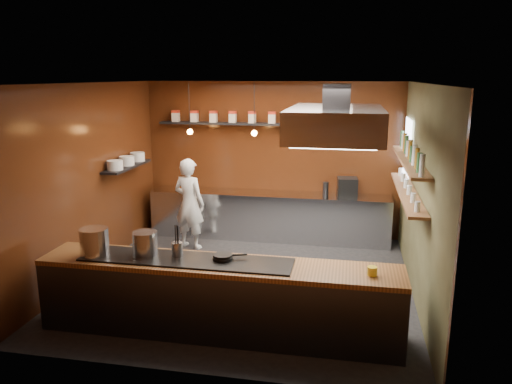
% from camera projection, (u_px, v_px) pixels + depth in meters
% --- Properties ---
extents(floor, '(5.00, 5.00, 0.00)m').
position_uv_depth(floor, '(246.00, 281.00, 7.72)').
color(floor, black).
rests_on(floor, ground).
extents(back_wall, '(5.00, 0.00, 5.00)m').
position_uv_depth(back_wall, '(272.00, 160.00, 9.76)').
color(back_wall, '#351609').
rests_on(back_wall, ground).
extents(left_wall, '(0.00, 5.00, 5.00)m').
position_uv_depth(left_wall, '(90.00, 180.00, 7.83)').
color(left_wall, '#351609').
rests_on(left_wall, ground).
extents(right_wall, '(0.00, 5.00, 5.00)m').
position_uv_depth(right_wall, '(422.00, 194.00, 6.92)').
color(right_wall, '#413F24').
rests_on(right_wall, ground).
extents(ceiling, '(5.00, 5.00, 0.00)m').
position_uv_depth(ceiling, '(245.00, 83.00, 7.03)').
color(ceiling, silver).
rests_on(ceiling, back_wall).
extents(window_pane, '(0.00, 1.00, 1.00)m').
position_uv_depth(window_pane, '(407.00, 148.00, 8.46)').
color(window_pane, white).
rests_on(window_pane, right_wall).
extents(prep_counter, '(4.60, 0.65, 0.90)m').
position_uv_depth(prep_counter, '(269.00, 216.00, 9.69)').
color(prep_counter, silver).
rests_on(prep_counter, floor).
extents(pass_counter, '(4.40, 0.72, 0.94)m').
position_uv_depth(pass_counter, '(218.00, 298.00, 6.08)').
color(pass_counter, '#38383D').
rests_on(pass_counter, floor).
extents(tin_shelf, '(2.60, 0.26, 0.04)m').
position_uv_depth(tin_shelf, '(225.00, 123.00, 9.63)').
color(tin_shelf, black).
rests_on(tin_shelf, back_wall).
extents(plate_shelf, '(0.30, 1.40, 0.04)m').
position_uv_depth(plate_shelf, '(127.00, 166.00, 8.75)').
color(plate_shelf, black).
rests_on(plate_shelf, left_wall).
extents(bottle_shelf_upper, '(0.26, 2.80, 0.04)m').
position_uv_depth(bottle_shelf_upper, '(409.00, 160.00, 7.14)').
color(bottle_shelf_upper, '#925D3A').
rests_on(bottle_shelf_upper, right_wall).
extents(bottle_shelf_lower, '(0.26, 2.80, 0.04)m').
position_uv_depth(bottle_shelf_lower, '(407.00, 192.00, 7.24)').
color(bottle_shelf_lower, '#925D3A').
rests_on(bottle_shelf_lower, right_wall).
extents(extractor_hood, '(1.20, 2.00, 0.72)m').
position_uv_depth(extractor_hood, '(336.00, 123.00, 6.52)').
color(extractor_hood, '#38383D').
rests_on(extractor_hood, ceiling).
extents(pendant_left, '(0.10, 0.10, 0.95)m').
position_uv_depth(pendant_left, '(190.00, 129.00, 9.11)').
color(pendant_left, black).
rests_on(pendant_left, ceiling).
extents(pendant_right, '(0.10, 0.10, 0.95)m').
position_uv_depth(pendant_right, '(254.00, 130.00, 8.89)').
color(pendant_right, black).
rests_on(pendant_right, ceiling).
extents(storage_tins, '(2.43, 0.13, 0.22)m').
position_uv_depth(storage_tins, '(233.00, 117.00, 9.58)').
color(storage_tins, beige).
rests_on(storage_tins, tin_shelf).
extents(plate_stacks, '(0.26, 1.16, 0.16)m').
position_uv_depth(plate_stacks, '(127.00, 161.00, 8.72)').
color(plate_stacks, silver).
rests_on(plate_stacks, plate_shelf).
extents(bottles, '(0.06, 2.66, 0.24)m').
position_uv_depth(bottles, '(410.00, 151.00, 7.10)').
color(bottles, silver).
rests_on(bottles, bottle_shelf_upper).
extents(wine_glasses, '(0.07, 2.37, 0.13)m').
position_uv_depth(wine_glasses, '(408.00, 187.00, 7.22)').
color(wine_glasses, silver).
rests_on(wine_glasses, bottle_shelf_lower).
extents(stockpot_large, '(0.42, 0.42, 0.34)m').
position_uv_depth(stockpot_large, '(94.00, 242.00, 6.14)').
color(stockpot_large, silver).
rests_on(stockpot_large, pass_counter).
extents(stockpot_small, '(0.37, 0.37, 0.29)m').
position_uv_depth(stockpot_small, '(145.00, 243.00, 6.16)').
color(stockpot_small, '#B4B6BC').
rests_on(stockpot_small, pass_counter).
extents(utensil_crock, '(0.14, 0.14, 0.18)m').
position_uv_depth(utensil_crock, '(177.00, 249.00, 6.11)').
color(utensil_crock, '#B0B2B7').
rests_on(utensil_crock, pass_counter).
extents(frying_pan, '(0.41, 0.25, 0.06)m').
position_uv_depth(frying_pan, '(223.00, 257.00, 6.02)').
color(frying_pan, black).
rests_on(frying_pan, pass_counter).
extents(butter_jar, '(0.13, 0.13, 0.10)m').
position_uv_depth(butter_jar, '(372.00, 271.00, 5.59)').
color(butter_jar, yellow).
rests_on(butter_jar, pass_counter).
extents(espresso_machine, '(0.39, 0.37, 0.36)m').
position_uv_depth(espresso_machine, '(347.00, 187.00, 9.28)').
color(espresso_machine, black).
rests_on(espresso_machine, prep_counter).
extents(chef, '(0.69, 0.55, 1.67)m').
position_uv_depth(chef, '(189.00, 204.00, 9.06)').
color(chef, silver).
rests_on(chef, floor).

